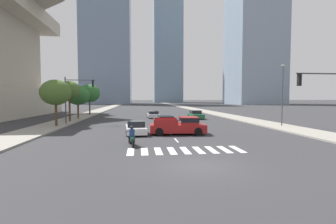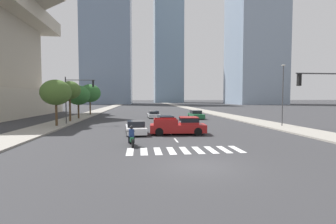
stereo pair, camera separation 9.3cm
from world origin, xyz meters
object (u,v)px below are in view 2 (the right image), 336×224
at_px(sedan_green_3, 196,115).
at_px(street_tree_fourth, 90,93).
at_px(street_lamp_east, 283,90).
at_px(street_tree_third, 78,95).
at_px(sedan_silver_2, 153,115).
at_px(street_tree_nearest, 56,92).
at_px(street_tree_second, 70,90).
at_px(motorcycle_lead, 131,138).
at_px(traffic_signal_far, 76,92).
at_px(pickup_truck, 181,126).
at_px(sedan_white_1, 136,128).
at_px(traffic_signal_near, 332,91).
at_px(sedan_silver_0, 166,122).

height_order(sedan_green_3, street_tree_fourth, street_tree_fourth).
distance_m(street_lamp_east, street_tree_third, 30.38).
bearing_deg(street_tree_fourth, sedan_silver_2, -34.12).
distance_m(street_tree_nearest, street_tree_second, 5.96).
distance_m(motorcycle_lead, traffic_signal_far, 17.83).
relative_size(pickup_truck, street_lamp_east, 0.74).
relative_size(sedan_white_1, street_tree_nearest, 0.86).
bearing_deg(traffic_signal_near, street_tree_fourth, -55.58).
height_order(street_tree_third, street_tree_fourth, street_tree_fourth).
distance_m(sedan_green_3, street_lamp_east, 15.49).
relative_size(motorcycle_lead, sedan_silver_2, 0.44).
distance_m(traffic_signal_near, street_lamp_east, 11.73).
xyz_separation_m(sedan_silver_2, street_tree_second, (-12.32, -6.32, 3.99)).
height_order(street_lamp_east, street_tree_second, street_lamp_east).
bearing_deg(sedan_silver_0, street_tree_second, -126.07).
xyz_separation_m(street_tree_nearest, street_tree_fourth, (0.00, 20.61, 0.29)).
xyz_separation_m(sedan_white_1, traffic_signal_near, (14.42, -7.43, 3.37)).
height_order(sedan_silver_2, traffic_signal_near, traffic_signal_near).
bearing_deg(motorcycle_lead, pickup_truck, -48.60).
height_order(traffic_signal_near, traffic_signal_far, traffic_signal_far).
relative_size(pickup_truck, sedan_white_1, 1.13).
relative_size(sedan_silver_0, sedan_silver_2, 1.03).
xyz_separation_m(sedan_white_1, sedan_green_3, (9.80, 16.86, 0.05)).
height_order(motorcycle_lead, sedan_silver_2, motorcycle_lead).
bearing_deg(sedan_silver_2, sedan_green_3, -112.13).
height_order(sedan_white_1, street_tree_third, street_tree_third).
bearing_deg(sedan_silver_2, street_tree_nearest, 131.21).
bearing_deg(motorcycle_lead, sedan_silver_2, -15.13).
distance_m(traffic_signal_far, street_tree_fourth, 18.11).
relative_size(pickup_truck, street_tree_fourth, 0.88).
height_order(sedan_silver_0, street_tree_nearest, street_tree_nearest).
relative_size(sedan_green_3, street_tree_second, 0.84).
xyz_separation_m(motorcycle_lead, street_tree_second, (-9.36, 19.05, 3.97)).
distance_m(sedan_white_1, traffic_signal_far, 12.87).
height_order(sedan_white_1, street_tree_second, street_tree_second).
bearing_deg(traffic_signal_near, motorcycle_lead, -4.96).
bearing_deg(traffic_signal_near, street_tree_third, -46.54).
relative_size(sedan_white_1, sedan_silver_2, 1.00).
bearing_deg(sedan_white_1, sedan_silver_0, -39.67).
distance_m(sedan_silver_0, sedan_green_3, 13.55).
distance_m(sedan_silver_0, street_lamp_east, 14.49).
relative_size(street_tree_second, street_tree_third, 1.07).
xyz_separation_m(traffic_signal_near, street_tree_fourth, (-23.98, 34.99, 0.47)).
bearing_deg(motorcycle_lead, sedan_green_3, -31.93).
distance_m(street_tree_nearest, street_tree_fourth, 20.61).
distance_m(pickup_truck, sedan_green_3, 18.55).
bearing_deg(sedan_green_3, sedan_silver_2, -109.39).
bearing_deg(street_tree_second, street_tree_third, 90.00).
bearing_deg(sedan_white_1, street_tree_fourth, 14.74).
distance_m(street_tree_nearest, street_tree_third, 10.92).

